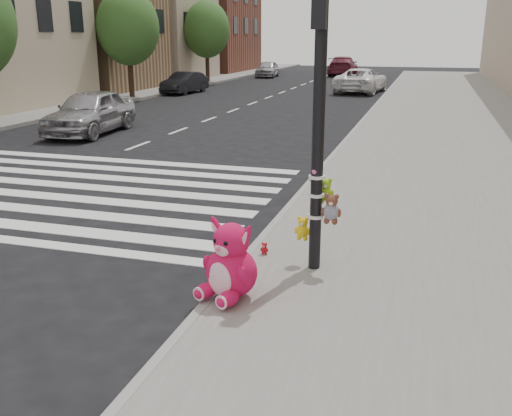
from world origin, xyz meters
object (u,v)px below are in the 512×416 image
at_px(red_teddy, 264,248).
at_px(car_silver_far, 90,112).
at_px(pink_bunny, 230,266).
at_px(car_dark_far, 185,83).
at_px(car_white_near, 361,80).
at_px(signal_pole, 319,149).

height_order(red_teddy, car_silver_far, car_silver_far).
height_order(pink_bunny, car_silver_far, car_silver_far).
xyz_separation_m(pink_bunny, car_dark_far, (-11.59, 25.19, 0.06)).
height_order(pink_bunny, car_white_near, car_white_near).
relative_size(pink_bunny, car_silver_far, 0.23).
xyz_separation_m(signal_pole, red_teddy, (-0.82, 0.27, -1.59)).
relative_size(pink_bunny, car_white_near, 0.20).
bearing_deg(car_dark_far, car_white_near, 25.21).
distance_m(pink_bunny, red_teddy, 1.54).
xyz_separation_m(red_teddy, car_dark_far, (-11.60, 23.68, 0.38)).
relative_size(car_dark_far, car_white_near, 0.73).
distance_m(signal_pole, red_teddy, 1.81).
distance_m(red_teddy, car_silver_far, 13.10).
distance_m(car_dark_far, car_white_near, 10.41).
bearing_deg(car_dark_far, signal_pole, -57.01).
bearing_deg(car_white_near, car_silver_far, 74.13).
height_order(signal_pole, red_teddy, signal_pole).
bearing_deg(signal_pole, pink_bunny, -123.93).
relative_size(pink_bunny, car_dark_far, 0.27).
xyz_separation_m(signal_pole, car_white_near, (-2.62, 27.45, -1.11)).
relative_size(signal_pole, pink_bunny, 3.96).
height_order(signal_pole, car_silver_far, signal_pole).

